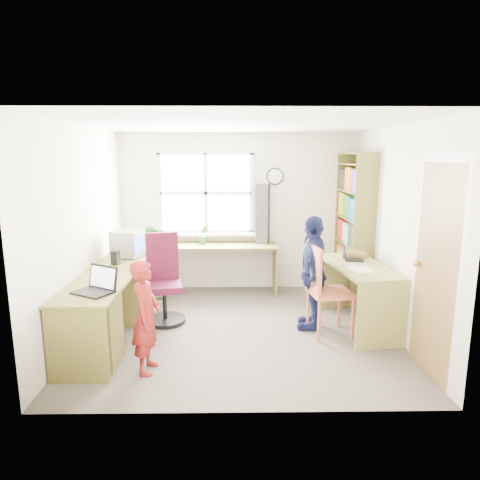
{
  "coord_description": "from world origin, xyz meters",
  "views": [
    {
      "loc": [
        -0.07,
        -4.85,
        2.06
      ],
      "look_at": [
        0.0,
        0.25,
        1.05
      ],
      "focal_mm": 32.0,
      "sensor_mm": 36.0,
      "label": 1
    }
  ],
  "objects_px": {
    "laptop_left": "(97,286)",
    "wooden_chair": "(324,287)",
    "l_desk": "(124,302)",
    "person_navy": "(313,273)",
    "laptop_right": "(350,255)",
    "potted_plant": "(203,235)",
    "person_red": "(146,317)",
    "cd_tower": "(263,214)",
    "right_desk": "(358,282)",
    "person_green": "(155,265)",
    "crt_monitor": "(128,244)",
    "swivel_chair": "(164,284)",
    "bookshelf": "(354,230)"
  },
  "relations": [
    {
      "from": "laptop_left",
      "to": "wooden_chair",
      "type": "bearing_deg",
      "value": 45.82
    },
    {
      "from": "l_desk",
      "to": "person_navy",
      "type": "bearing_deg",
      "value": 9.11
    },
    {
      "from": "laptop_right",
      "to": "potted_plant",
      "type": "height_order",
      "value": "potted_plant"
    },
    {
      "from": "person_red",
      "to": "l_desk",
      "type": "bearing_deg",
      "value": 32.58
    },
    {
      "from": "laptop_right",
      "to": "cd_tower",
      "type": "height_order",
      "value": "cd_tower"
    },
    {
      "from": "right_desk",
      "to": "person_green",
      "type": "distance_m",
      "value": 2.75
    },
    {
      "from": "right_desk",
      "to": "l_desk",
      "type": "bearing_deg",
      "value": -179.56
    },
    {
      "from": "laptop_right",
      "to": "l_desk",
      "type": "bearing_deg",
      "value": 113.61
    },
    {
      "from": "wooden_chair",
      "to": "potted_plant",
      "type": "xyz_separation_m",
      "value": [
        -1.5,
        1.59,
        0.32
      ]
    },
    {
      "from": "l_desk",
      "to": "person_red",
      "type": "xyz_separation_m",
      "value": [
        0.39,
        -0.7,
        0.09
      ]
    },
    {
      "from": "crt_monitor",
      "to": "laptop_right",
      "type": "xyz_separation_m",
      "value": [
        2.85,
        -0.25,
        -0.11
      ]
    },
    {
      "from": "person_red",
      "to": "potted_plant",
      "type": "bearing_deg",
      "value": -5.6
    },
    {
      "from": "potted_plant",
      "to": "person_green",
      "type": "xyz_separation_m",
      "value": [
        -0.65,
        -0.47,
        -0.34
      ]
    },
    {
      "from": "l_desk",
      "to": "person_green",
      "type": "xyz_separation_m",
      "value": [
        0.12,
        1.26,
        0.1
      ]
    },
    {
      "from": "l_desk",
      "to": "potted_plant",
      "type": "bearing_deg",
      "value": 65.89
    },
    {
      "from": "crt_monitor",
      "to": "l_desk",
      "type": "bearing_deg",
      "value": -63.65
    },
    {
      "from": "l_desk",
      "to": "wooden_chair",
      "type": "height_order",
      "value": "wooden_chair"
    },
    {
      "from": "swivel_chair",
      "to": "person_red",
      "type": "xyz_separation_m",
      "value": [
        0.04,
        -1.31,
        0.07
      ]
    },
    {
      "from": "right_desk",
      "to": "potted_plant",
      "type": "bearing_deg",
      "value": 137.98
    },
    {
      "from": "bookshelf",
      "to": "laptop_left",
      "type": "height_order",
      "value": "bookshelf"
    },
    {
      "from": "bookshelf",
      "to": "swivel_chair",
      "type": "distance_m",
      "value": 2.8
    },
    {
      "from": "swivel_chair",
      "to": "person_navy",
      "type": "height_order",
      "value": "person_navy"
    },
    {
      "from": "l_desk",
      "to": "person_navy",
      "type": "relative_size",
      "value": 2.15
    },
    {
      "from": "l_desk",
      "to": "laptop_left",
      "type": "distance_m",
      "value": 0.65
    },
    {
      "from": "person_red",
      "to": "cd_tower",
      "type": "bearing_deg",
      "value": -23.79
    },
    {
      "from": "right_desk",
      "to": "person_navy",
      "type": "distance_m",
      "value": 0.57
    },
    {
      "from": "bookshelf",
      "to": "person_navy",
      "type": "relative_size",
      "value": 1.53
    },
    {
      "from": "right_desk",
      "to": "person_red",
      "type": "relative_size",
      "value": 1.28
    },
    {
      "from": "crt_monitor",
      "to": "cd_tower",
      "type": "height_order",
      "value": "cd_tower"
    },
    {
      "from": "l_desk",
      "to": "cd_tower",
      "type": "bearing_deg",
      "value": 47.11
    },
    {
      "from": "potted_plant",
      "to": "person_green",
      "type": "height_order",
      "value": "person_green"
    },
    {
      "from": "right_desk",
      "to": "laptop_right",
      "type": "relative_size",
      "value": 4.06
    },
    {
      "from": "laptop_right",
      "to": "wooden_chair",
      "type": "bearing_deg",
      "value": 150.97
    },
    {
      "from": "person_green",
      "to": "laptop_left",
      "type": "bearing_deg",
      "value": -178.03
    },
    {
      "from": "person_red",
      "to": "person_green",
      "type": "relative_size",
      "value": 0.99
    },
    {
      "from": "laptop_left",
      "to": "potted_plant",
      "type": "height_order",
      "value": "potted_plant"
    },
    {
      "from": "wooden_chair",
      "to": "person_green",
      "type": "xyz_separation_m",
      "value": [
        -2.15,
        1.12,
        -0.02
      ]
    },
    {
      "from": "bookshelf",
      "to": "person_red",
      "type": "bearing_deg",
      "value": -139.74
    },
    {
      "from": "potted_plant",
      "to": "person_red",
      "type": "xyz_separation_m",
      "value": [
        -0.38,
        -2.43,
        -0.34
      ]
    },
    {
      "from": "l_desk",
      "to": "right_desk",
      "type": "relative_size",
      "value": 2.1
    },
    {
      "from": "laptop_right",
      "to": "swivel_chair",
      "type": "bearing_deg",
      "value": 101.23
    },
    {
      "from": "person_green",
      "to": "potted_plant",
      "type": "bearing_deg",
      "value": -45.23
    },
    {
      "from": "l_desk",
      "to": "swivel_chair",
      "type": "distance_m",
      "value": 0.7
    },
    {
      "from": "wooden_chair",
      "to": "crt_monitor",
      "type": "distance_m",
      "value": 2.57
    },
    {
      "from": "laptop_left",
      "to": "swivel_chair",
      "type": "bearing_deg",
      "value": 98.37
    },
    {
      "from": "right_desk",
      "to": "potted_plant",
      "type": "relative_size",
      "value": 4.88
    },
    {
      "from": "laptop_left",
      "to": "potted_plant",
      "type": "bearing_deg",
      "value": 98.74
    },
    {
      "from": "laptop_right",
      "to": "person_green",
      "type": "bearing_deg",
      "value": 86.79
    },
    {
      "from": "wooden_chair",
      "to": "person_navy",
      "type": "height_order",
      "value": "person_navy"
    },
    {
      "from": "person_green",
      "to": "person_navy",
      "type": "distance_m",
      "value": 2.25
    }
  ]
}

